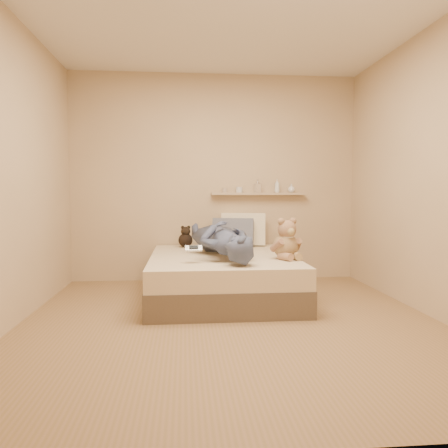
{
  "coord_description": "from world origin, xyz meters",
  "views": [
    {
      "loc": [
        -0.4,
        -3.65,
        1.1
      ],
      "look_at": [
        0.0,
        0.65,
        0.8
      ],
      "focal_mm": 35.0,
      "sensor_mm": 36.0,
      "label": 1
    }
  ],
  "objects": [
    {
      "name": "pillow_cream",
      "position": [
        0.35,
        1.76,
        0.65
      ],
      "size": [
        0.58,
        0.32,
        0.42
      ],
      "primitive_type": "cube",
      "rotation": [
        -0.16,
        0.0,
        -0.19
      ],
      "color": "#F4E3C1",
      "rests_on": "bed"
    },
    {
      "name": "game_console",
      "position": [
        -0.31,
        0.42,
        0.59
      ],
      "size": [
        0.16,
        0.07,
        0.05
      ],
      "color": "#B9BCC0",
      "rests_on": "bed"
    },
    {
      "name": "room",
      "position": [
        0.0,
        0.0,
        1.3
      ],
      "size": [
        3.8,
        3.8,
        3.8
      ],
      "color": "#8D6A49",
      "rests_on": "ground"
    },
    {
      "name": "pillow_grey",
      "position": [
        0.2,
        1.62,
        0.62
      ],
      "size": [
        0.55,
        0.37,
        0.37
      ],
      "primitive_type": "cube",
      "rotation": [
        -0.39,
        0.0,
        -0.23
      ],
      "color": "slate",
      "rests_on": "bed"
    },
    {
      "name": "dark_plush",
      "position": [
        -0.38,
        1.64,
        0.56
      ],
      "size": [
        0.17,
        0.17,
        0.26
      ],
      "color": "black",
      "rests_on": "bed"
    },
    {
      "name": "shelf_bottles",
      "position": [
        0.64,
        1.84,
        1.18
      ],
      "size": [
        0.94,
        0.11,
        0.17
      ],
      "color": "#BEB0A3",
      "rests_on": "wall_shelf"
    },
    {
      "name": "teddy_bear",
      "position": [
        0.62,
        0.59,
        0.62
      ],
      "size": [
        0.33,
        0.34,
        0.42
      ],
      "color": "tan",
      "rests_on": "bed"
    },
    {
      "name": "wall_shelf",
      "position": [
        0.55,
        1.84,
        1.1
      ],
      "size": [
        1.2,
        0.12,
        0.03
      ],
      "primitive_type": "cube",
      "color": "tan",
      "rests_on": "wall_back"
    },
    {
      "name": "bed",
      "position": [
        0.0,
        0.93,
        0.22
      ],
      "size": [
        1.5,
        1.9,
        0.45
      ],
      "color": "brown",
      "rests_on": "floor"
    },
    {
      "name": "person",
      "position": [
        -0.01,
        0.85,
        0.64
      ],
      "size": [
        0.8,
        1.62,
        0.37
      ],
      "primitive_type": "imported",
      "rotation": [
        0.0,
        0.0,
        3.3
      ],
      "color": "#464B6E",
      "rests_on": "bed"
    }
  ]
}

